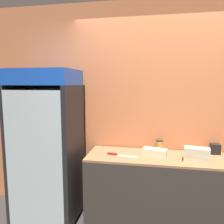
{
  "coord_description": "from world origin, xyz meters",
  "views": [
    {
      "loc": [
        -0.26,
        -1.64,
        1.69
      ],
      "look_at": [
        -0.72,
        0.8,
        1.36
      ],
      "focal_mm": 35.0,
      "sensor_mm": 36.0,
      "label": 1
    }
  ],
  "objects_px": {
    "sandwich_stack_middle": "(197,151)",
    "napkin_dispenser": "(215,149)",
    "beverage_cooler": "(49,138)",
    "sandwich_flat_left": "(155,152)",
    "chefs_knife": "(118,155)",
    "sandwich_stack_bottom": "(197,158)",
    "condiment_jar": "(159,146)"
  },
  "relations": [
    {
      "from": "sandwich_stack_middle",
      "to": "napkin_dispenser",
      "type": "xyz_separation_m",
      "value": [
        0.27,
        0.32,
        -0.06
      ]
    },
    {
      "from": "beverage_cooler",
      "to": "sandwich_flat_left",
      "type": "height_order",
      "value": "beverage_cooler"
    },
    {
      "from": "beverage_cooler",
      "to": "sandwich_stack_middle",
      "type": "xyz_separation_m",
      "value": [
        1.73,
        -0.1,
        -0.04
      ]
    },
    {
      "from": "sandwich_stack_middle",
      "to": "chefs_knife",
      "type": "xyz_separation_m",
      "value": [
        -0.85,
        0.05,
        -0.11
      ]
    },
    {
      "from": "sandwich_stack_bottom",
      "to": "chefs_knife",
      "type": "distance_m",
      "value": 0.86
    },
    {
      "from": "sandwich_stack_middle",
      "to": "condiment_jar",
      "type": "bearing_deg",
      "value": 140.47
    },
    {
      "from": "chefs_knife",
      "to": "sandwich_flat_left",
      "type": "bearing_deg",
      "value": 12.47
    },
    {
      "from": "sandwich_stack_bottom",
      "to": "condiment_jar",
      "type": "height_order",
      "value": "condiment_jar"
    },
    {
      "from": "sandwich_flat_left",
      "to": "condiment_jar",
      "type": "xyz_separation_m",
      "value": [
        0.05,
        0.17,
        0.03
      ]
    },
    {
      "from": "condiment_jar",
      "to": "napkin_dispenser",
      "type": "height_order",
      "value": "condiment_jar"
    },
    {
      "from": "sandwich_stack_middle",
      "to": "napkin_dispenser",
      "type": "relative_size",
      "value": 2.28
    },
    {
      "from": "sandwich_stack_bottom",
      "to": "sandwich_flat_left",
      "type": "height_order",
      "value": "same"
    },
    {
      "from": "chefs_knife",
      "to": "condiment_jar",
      "type": "distance_m",
      "value": 0.54
    },
    {
      "from": "beverage_cooler",
      "to": "napkin_dispenser",
      "type": "xyz_separation_m",
      "value": [
        2.0,
        0.21,
        -0.1
      ]
    },
    {
      "from": "sandwich_stack_bottom",
      "to": "napkin_dispenser",
      "type": "relative_size",
      "value": 2.29
    },
    {
      "from": "sandwich_stack_bottom",
      "to": "sandwich_stack_middle",
      "type": "height_order",
      "value": "sandwich_stack_middle"
    },
    {
      "from": "chefs_knife",
      "to": "napkin_dispenser",
      "type": "relative_size",
      "value": 3.0
    },
    {
      "from": "sandwich_flat_left",
      "to": "condiment_jar",
      "type": "distance_m",
      "value": 0.18
    },
    {
      "from": "sandwich_flat_left",
      "to": "chefs_knife",
      "type": "xyz_separation_m",
      "value": [
        -0.42,
        -0.09,
        -0.03
      ]
    },
    {
      "from": "sandwich_flat_left",
      "to": "napkin_dispenser",
      "type": "distance_m",
      "value": 0.72
    },
    {
      "from": "beverage_cooler",
      "to": "napkin_dispenser",
      "type": "distance_m",
      "value": 2.01
    },
    {
      "from": "sandwich_flat_left",
      "to": "chefs_knife",
      "type": "distance_m",
      "value": 0.43
    },
    {
      "from": "sandwich_stack_bottom",
      "to": "sandwich_flat_left",
      "type": "bearing_deg",
      "value": 161.45
    },
    {
      "from": "sandwich_stack_bottom",
      "to": "sandwich_flat_left",
      "type": "xyz_separation_m",
      "value": [
        -0.43,
        0.15,
        -0.0
      ]
    },
    {
      "from": "sandwich_stack_bottom",
      "to": "condiment_jar",
      "type": "relative_size",
      "value": 2.0
    },
    {
      "from": "sandwich_stack_middle",
      "to": "napkin_dispenser",
      "type": "distance_m",
      "value": 0.42
    },
    {
      "from": "sandwich_stack_middle",
      "to": "beverage_cooler",
      "type": "bearing_deg",
      "value": 176.55
    },
    {
      "from": "beverage_cooler",
      "to": "sandwich_flat_left",
      "type": "xyz_separation_m",
      "value": [
        1.3,
        0.04,
        -0.12
      ]
    },
    {
      "from": "beverage_cooler",
      "to": "sandwich_stack_middle",
      "type": "height_order",
      "value": "beverage_cooler"
    },
    {
      "from": "sandwich_flat_left",
      "to": "sandwich_stack_bottom",
      "type": "bearing_deg",
      "value": -18.55
    },
    {
      "from": "chefs_knife",
      "to": "beverage_cooler",
      "type": "bearing_deg",
      "value": 176.66
    },
    {
      "from": "sandwich_stack_bottom",
      "to": "sandwich_stack_middle",
      "type": "relative_size",
      "value": 1.0
    }
  ]
}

